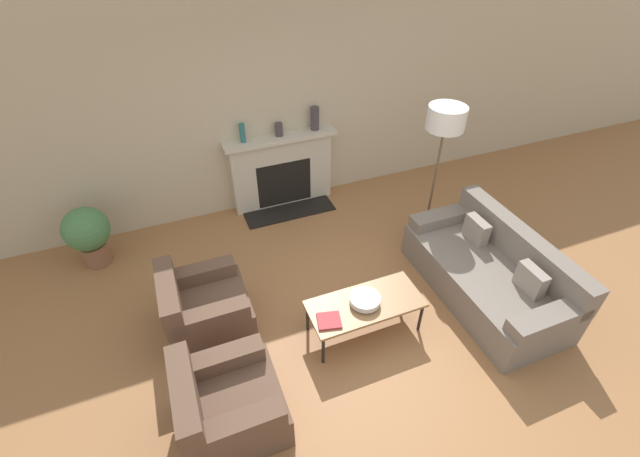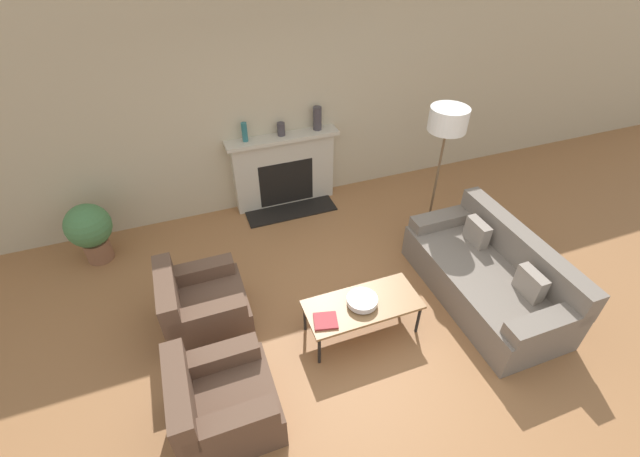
% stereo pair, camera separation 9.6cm
% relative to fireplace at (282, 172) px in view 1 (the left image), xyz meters
% --- Properties ---
extents(ground_plane, '(18.00, 18.00, 0.00)m').
position_rel_fireplace_xyz_m(ground_plane, '(-0.06, -2.60, -0.52)').
color(ground_plane, '#99663D').
extents(wall_back, '(18.00, 0.06, 2.90)m').
position_rel_fireplace_xyz_m(wall_back, '(-0.06, 0.15, 0.93)').
color(wall_back, '#BCAD8E').
rests_on(wall_back, ground_plane).
extents(fireplace, '(1.54, 0.59, 1.07)m').
position_rel_fireplace_xyz_m(fireplace, '(0.00, 0.00, 0.00)').
color(fireplace, beige).
rests_on(fireplace, ground_plane).
extents(couch, '(0.95, 1.92, 0.79)m').
position_rel_fireplace_xyz_m(couch, '(1.58, -2.57, -0.23)').
color(couch, slate).
rests_on(couch, ground_plane).
extents(armchair_near, '(0.82, 0.81, 0.74)m').
position_rel_fireplace_xyz_m(armchair_near, '(-1.46, -3.02, -0.24)').
color(armchair_near, brown).
rests_on(armchair_near, ground_plane).
extents(armchair_far, '(0.82, 0.81, 0.74)m').
position_rel_fireplace_xyz_m(armchair_far, '(-1.46, -1.89, -0.24)').
color(armchair_far, brown).
rests_on(armchair_far, ground_plane).
extents(coffee_table, '(1.16, 0.51, 0.41)m').
position_rel_fireplace_xyz_m(coffee_table, '(0.05, -2.54, -0.14)').
color(coffee_table, olive).
rests_on(coffee_table, ground_plane).
extents(bowl, '(0.31, 0.31, 0.08)m').
position_rel_fireplace_xyz_m(bowl, '(0.04, -2.54, -0.06)').
color(bowl, silver).
rests_on(bowl, coffee_table).
extents(book, '(0.27, 0.25, 0.02)m').
position_rel_fireplace_xyz_m(book, '(-0.37, -2.62, -0.09)').
color(book, '#9E2D33').
rests_on(book, coffee_table).
extents(floor_lamp, '(0.45, 0.45, 1.71)m').
position_rel_fireplace_xyz_m(floor_lamp, '(1.64, -1.26, 0.96)').
color(floor_lamp, brown).
rests_on(floor_lamp, ground_plane).
extents(mantel_vase_left, '(0.07, 0.07, 0.25)m').
position_rel_fireplace_xyz_m(mantel_vase_left, '(-0.49, 0.02, 0.67)').
color(mantel_vase_left, '#28666B').
rests_on(mantel_vase_left, fireplace).
extents(mantel_vase_center_left, '(0.10, 0.10, 0.17)m').
position_rel_fireplace_xyz_m(mantel_vase_center_left, '(-0.00, 0.02, 0.63)').
color(mantel_vase_center_left, '#3D383D').
rests_on(mantel_vase_center_left, fireplace).
extents(mantel_vase_center_right, '(0.12, 0.12, 0.32)m').
position_rel_fireplace_xyz_m(mantel_vase_center_right, '(0.50, 0.02, 0.71)').
color(mantel_vase_center_right, '#3D383D').
rests_on(mantel_vase_center_right, fireplace).
extents(potted_plant, '(0.53, 0.53, 0.78)m').
position_rel_fireplace_xyz_m(potted_plant, '(-2.53, -0.39, -0.06)').
color(potted_plant, brown).
rests_on(potted_plant, ground_plane).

